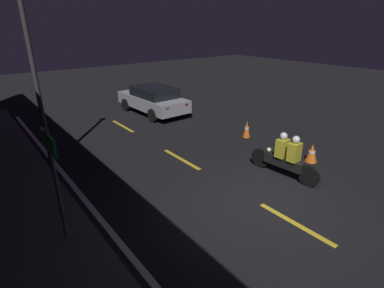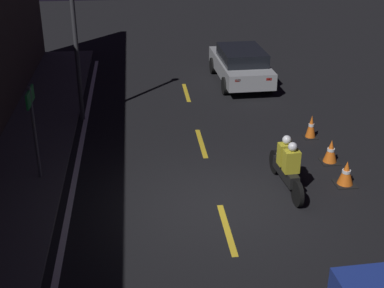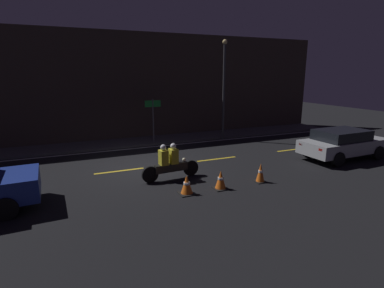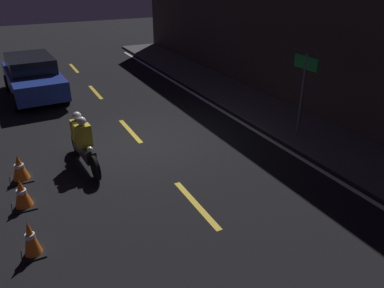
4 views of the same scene
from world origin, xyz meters
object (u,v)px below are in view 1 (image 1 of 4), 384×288
object	(u,v)px
street_lamp	(32,64)
traffic_cone_far	(247,130)
shop_sign	(53,164)
motorcycle	(286,157)
traffic_cone_near	(312,153)
traffic_cone_mid	(281,142)
hatchback_silver	(153,99)

from	to	relation	value
street_lamp	traffic_cone_far	bearing A→B (deg)	-107.88
traffic_cone_far	shop_sign	distance (m)	8.02
motorcycle	traffic_cone_near	size ratio (longest dim) A/B	3.53
motorcycle	street_lamp	world-z (taller)	street_lamp
traffic_cone_mid	street_lamp	world-z (taller)	street_lamp
hatchback_silver	traffic_cone_far	xyz separation A→B (m)	(-5.38, -1.11, -0.40)
motorcycle	traffic_cone_near	world-z (taller)	motorcycle
traffic_cone_mid	traffic_cone_far	size ratio (longest dim) A/B	0.93
traffic_cone_mid	traffic_cone_far	distance (m)	1.66
traffic_cone_mid	traffic_cone_near	bearing A→B (deg)	177.92
traffic_cone_mid	hatchback_silver	bearing A→B (deg)	9.09
shop_sign	street_lamp	bearing A→B (deg)	-10.38
motorcycle	traffic_cone_mid	world-z (taller)	motorcycle
traffic_cone_near	street_lamp	size ratio (longest dim) A/B	0.11
traffic_cone_far	shop_sign	xyz separation A→B (m)	(-1.85, 7.67, 1.44)
hatchback_silver	shop_sign	world-z (taller)	shop_sign
hatchback_silver	motorcycle	bearing A→B (deg)	175.10
shop_sign	street_lamp	xyz separation A→B (m)	(4.08, -0.75, 1.44)
hatchback_silver	traffic_cone_mid	world-z (taller)	hatchback_silver
hatchback_silver	traffic_cone_mid	distance (m)	7.15
traffic_cone_mid	motorcycle	bearing A→B (deg)	129.39
traffic_cone_near	traffic_cone_mid	bearing A→B (deg)	-2.08
traffic_cone_mid	traffic_cone_far	bearing A→B (deg)	0.62
hatchback_silver	traffic_cone_far	world-z (taller)	hatchback_silver
street_lamp	motorcycle	bearing A→B (deg)	-134.26
hatchback_silver	motorcycle	size ratio (longest dim) A/B	1.85
motorcycle	traffic_cone_far	world-z (taller)	motorcycle
motorcycle	shop_sign	distance (m)	6.30
hatchback_silver	traffic_cone_near	distance (m)	8.38
traffic_cone_far	street_lamp	size ratio (longest dim) A/B	0.12
traffic_cone_near	street_lamp	bearing A→B (deg)	53.27
hatchback_silver	street_lamp	xyz separation A→B (m)	(-3.15, 5.81, 2.49)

